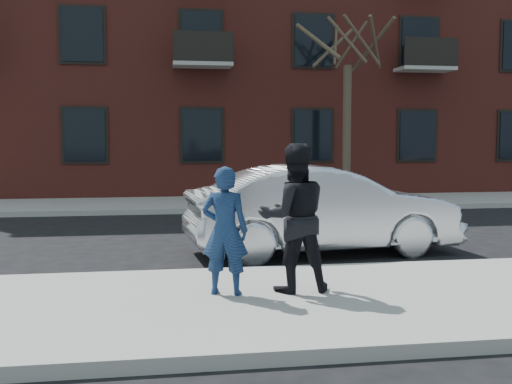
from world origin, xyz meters
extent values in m
plane|color=black|center=(0.00, 0.00, 0.00)|extent=(100.00, 100.00, 0.00)
cube|color=gray|center=(0.00, -0.25, 0.07)|extent=(50.00, 3.50, 0.15)
cube|color=#999691|center=(0.00, 1.55, 0.07)|extent=(50.00, 0.10, 0.15)
cube|color=gray|center=(0.00, 11.25, 0.07)|extent=(50.00, 3.50, 0.15)
cube|color=#999691|center=(0.00, 9.45, 0.07)|extent=(50.00, 0.10, 0.15)
cube|color=maroon|center=(2.00, 18.00, 6.00)|extent=(24.00, 10.00, 12.00)
cube|color=black|center=(3.90, 12.94, 2.20)|extent=(1.30, 0.06, 1.70)
cube|color=black|center=(3.90, 12.94, 5.40)|extent=(1.30, 0.06, 1.70)
cylinder|color=#372B21|center=(4.50, 11.00, 2.25)|extent=(0.26, 0.26, 4.20)
imported|color=silver|center=(1.60, 3.19, 0.80)|extent=(4.97, 2.15, 1.59)
imported|color=navy|center=(-0.47, 0.08, 0.94)|extent=(0.66, 0.53, 1.58)
cube|color=black|center=(-0.45, 0.30, 1.38)|extent=(0.11, 0.14, 0.08)
imported|color=black|center=(0.40, 0.11, 1.08)|extent=(0.93, 0.73, 1.86)
cube|color=black|center=(0.24, 0.29, 1.19)|extent=(0.10, 0.15, 0.06)
camera|label=1|loc=(-1.22, -7.14, 2.05)|focal=42.00mm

